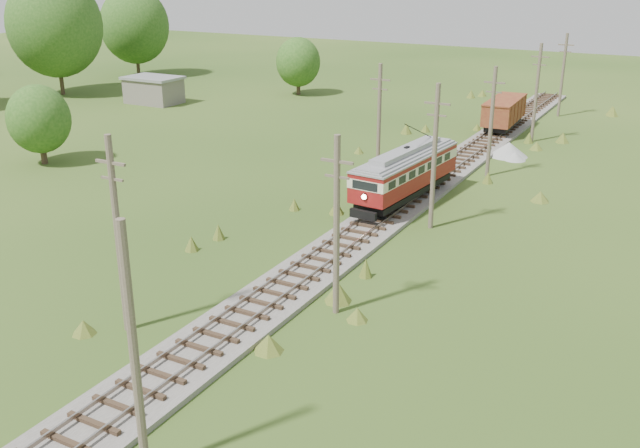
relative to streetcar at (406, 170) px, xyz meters
The scene contains 17 objects.
railbed_main 2.31m from the streetcar, 89.98° to the right, with size 3.60×96.00×0.57m.
streetcar is the anchor object (origin of this frame).
gondola 25.02m from the streetcar, 90.00° to the left, with size 2.98×8.23×2.70m.
gravel_pile 16.39m from the streetcar, 79.29° to the left, with size 3.37×3.57×1.22m.
utility_pole_r_1 29.77m from the streetcar, 84.01° to the right, with size 0.30×0.30×8.80m.
utility_pole_r_2 16.98m from the streetcar, 78.72° to the right, with size 1.60×0.30×8.60m.
utility_pole_r_3 5.25m from the streetcar, 47.90° to the right, with size 1.60×0.30×9.00m.
utility_pole_r_4 10.10m from the streetcar, 72.40° to the left, with size 1.60×0.30×8.40m.
utility_pole_r_5 22.82m from the streetcar, 81.39° to the left, with size 1.60×0.30×8.90m.
utility_pole_r_6 35.66m from the streetcar, 84.84° to the left, with size 1.60×0.30×8.70m.
utility_pole_l_a 23.03m from the streetcar, 100.55° to the right, with size 1.60×0.30×9.00m.
utility_pole_l_b 7.35m from the streetcar, 129.50° to the left, with size 1.60×0.30×8.60m.
tree_left_4 57.70m from the streetcar, 160.18° to the left, with size 11.34×11.34×14.61m.
tree_left_5 66.45m from the streetcar, 147.66° to the left, with size 9.66×9.66×12.44m.
tree_mid_a 43.66m from the streetcar, 129.92° to the left, with size 5.46×5.46×7.03m.
tree_mid_c 30.37m from the streetcar, behind, with size 5.04×5.04×6.49m.
shed 44.94m from the streetcar, 152.91° to the left, with size 6.40×4.40×3.10m.
Camera 1 is at (17.17, -8.91, 15.64)m, focal length 40.00 mm.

